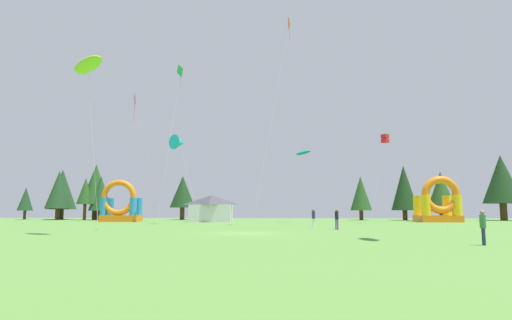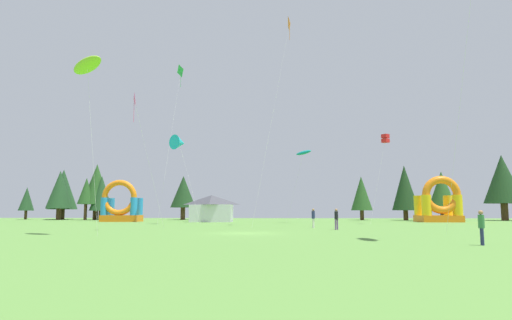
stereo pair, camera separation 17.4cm
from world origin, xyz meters
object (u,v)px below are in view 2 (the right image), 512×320
(kite_orange_diamond, at_px, (290,25))
(kite_teal_parafoil, at_px, (304,153))
(person_midfield, at_px, (313,216))
(kite_green_diamond, at_px, (181,72))
(person_far_side, at_px, (481,224))
(inflatable_yellow_castle, at_px, (121,207))
(inflatable_orange_dome, at_px, (439,206))
(festival_tent, at_px, (212,209))
(kite_pink_diamond, at_px, (134,101))
(kite_cyan_delta, at_px, (179,143))
(kite_red_box, at_px, (385,139))
(person_near_camera, at_px, (336,217))
(kite_lime_parafoil, at_px, (87,65))

(kite_orange_diamond, distance_m, kite_teal_parafoil, 16.80)
(person_midfield, bearing_deg, kite_green_diamond, -110.26)
(person_far_side, height_order, inflatable_yellow_castle, inflatable_yellow_castle)
(inflatable_orange_dome, height_order, festival_tent, inflatable_orange_dome)
(kite_pink_diamond, distance_m, inflatable_yellow_castle, 30.62)
(kite_cyan_delta, distance_m, inflatable_yellow_castle, 16.59)
(kite_green_diamond, relative_size, kite_red_box, 2.00)
(kite_orange_diamond, height_order, person_far_side, kite_orange_diamond)
(kite_cyan_delta, xyz_separation_m, kite_red_box, (25.74, 1.15, 0.51))
(kite_orange_diamond, xyz_separation_m, inflatable_yellow_castle, (-24.61, 14.98, -20.73))
(kite_orange_diamond, bearing_deg, person_near_camera, -70.49)
(kite_orange_diamond, xyz_separation_m, festival_tent, (-11.05, 14.12, -20.95))
(kite_cyan_delta, xyz_separation_m, inflatable_orange_dome, (35.19, 10.11, -7.73))
(kite_green_diamond, relative_size, festival_tent, 3.77)
(kite_red_box, bearing_deg, kite_teal_parafoil, 161.09)
(person_far_side, bearing_deg, person_midfield, -156.26)
(kite_teal_parafoil, relative_size, kite_red_box, 0.88)
(person_midfield, relative_size, festival_tent, 0.31)
(kite_lime_parafoil, distance_m, inflatable_yellow_castle, 36.26)
(kite_green_diamond, xyz_separation_m, kite_red_box, (27.22, -5.61, -10.85))
(person_far_side, xyz_separation_m, inflatable_orange_dome, (13.04, 41.47, 1.33))
(inflatable_yellow_castle, bearing_deg, kite_pink_diamond, -68.33)
(kite_cyan_delta, bearing_deg, person_far_side, -54.76)
(kite_cyan_delta, height_order, inflatable_orange_dome, kite_cyan_delta)
(person_far_side, bearing_deg, kite_lime_parafoil, -102.29)
(kite_pink_diamond, xyz_separation_m, inflatable_orange_dome, (35.14, 27.55, -8.62))
(inflatable_orange_dome, xyz_separation_m, inflatable_yellow_castle, (-45.97, -0.30, -0.19))
(kite_pink_diamond, bearing_deg, kite_cyan_delta, 90.16)
(kite_green_diamond, xyz_separation_m, person_near_camera, (18.81, -21.82, -20.34))
(kite_pink_diamond, bearing_deg, person_midfield, 21.14)
(kite_cyan_delta, bearing_deg, kite_lime_parafoil, -92.96)
(kite_red_box, distance_m, inflatable_yellow_castle, 38.47)
(kite_pink_diamond, height_order, kite_orange_diamond, kite_orange_diamond)
(kite_lime_parafoil, bearing_deg, festival_tent, 83.03)
(festival_tent, bearing_deg, kite_orange_diamond, -51.95)
(kite_teal_parafoil, relative_size, person_near_camera, 5.40)
(kite_teal_parafoil, height_order, person_near_camera, kite_teal_parafoil)
(kite_cyan_delta, xyz_separation_m, person_near_camera, (17.33, -15.06, -8.98))
(kite_teal_parafoil, relative_size, kite_lime_parafoil, 0.77)
(kite_pink_diamond, height_order, kite_teal_parafoil, kite_pink_diamond)
(kite_lime_parafoil, distance_m, person_near_camera, 23.21)
(person_near_camera, bearing_deg, festival_tent, 100.82)
(kite_red_box, bearing_deg, inflatable_yellow_castle, 166.66)
(kite_orange_diamond, distance_m, person_midfield, 22.72)
(person_far_side, bearing_deg, kite_cyan_delta, -139.07)
(kite_cyan_delta, height_order, person_midfield, kite_cyan_delta)
(kite_green_diamond, distance_m, inflatable_yellow_castle, 21.62)
(kite_lime_parafoil, xyz_separation_m, inflatable_yellow_castle, (-9.55, 33.58, -9.82))
(person_near_camera, bearing_deg, person_midfield, 94.40)
(kite_red_box, bearing_deg, person_midfield, -128.79)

